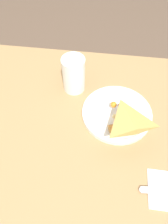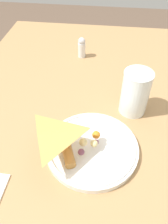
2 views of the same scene
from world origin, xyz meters
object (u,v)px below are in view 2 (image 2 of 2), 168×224
at_px(plate_pizza, 91,147).
at_px(milk_glass, 135,94).
at_px(salt_shaker, 82,47).
at_px(dining_table, 74,135).

height_order(plate_pizza, milk_glass, milk_glass).
height_order(milk_glass, salt_shaker, milk_glass).
bearing_deg(milk_glass, plate_pizza, 146.32).
xyz_separation_m(milk_glass, salt_shaker, (0.27, 0.18, -0.02)).
xyz_separation_m(dining_table, plate_pizza, (-0.13, -0.07, 0.13)).
bearing_deg(dining_table, plate_pizza, -152.97).
distance_m(milk_glass, salt_shaker, 0.33).
xyz_separation_m(dining_table, milk_glass, (0.02, -0.17, 0.17)).
bearing_deg(milk_glass, dining_table, 97.93).
distance_m(plate_pizza, milk_glass, 0.19).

